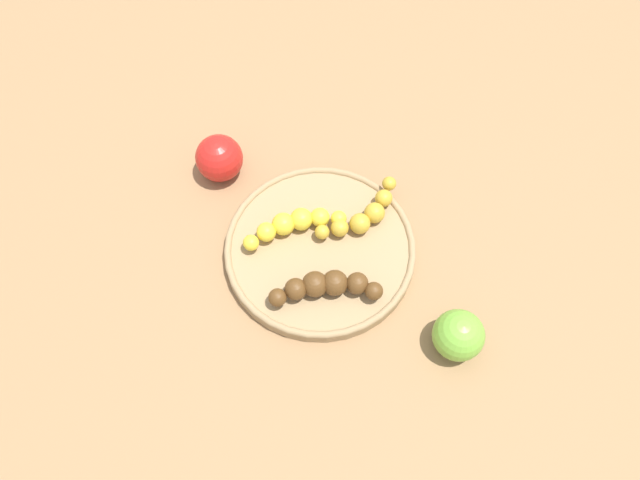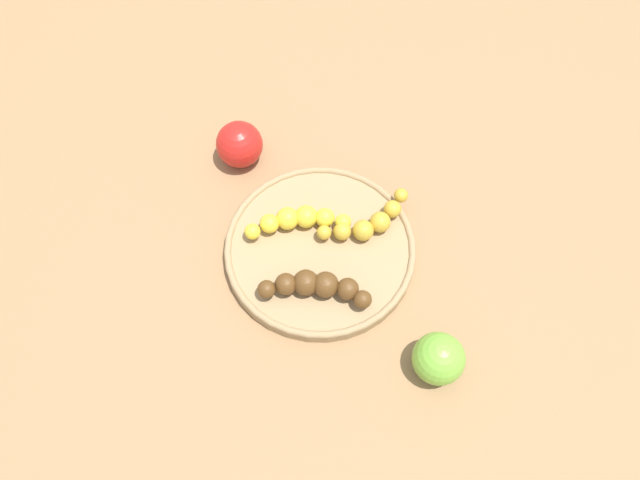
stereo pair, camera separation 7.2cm
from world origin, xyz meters
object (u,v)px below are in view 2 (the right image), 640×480
(banana_yellow, at_px, (297,220))
(apple_red, at_px, (239,144))
(banana_overripe, at_px, (315,287))
(apple_green, at_px, (438,359))
(fruit_bowl, at_px, (320,248))
(banana_spotted, at_px, (369,223))

(banana_yellow, height_order, apple_red, apple_red)
(apple_red, bearing_deg, banana_yellow, -82.49)
(banana_overripe, bearing_deg, apple_green, -115.44)
(banana_overripe, distance_m, banana_yellow, 0.11)
(apple_green, bearing_deg, banana_yellow, 105.46)
(fruit_bowl, relative_size, apple_green, 4.02)
(banana_spotted, height_order, apple_green, apple_green)
(banana_overripe, height_order, banana_spotted, banana_overripe)
(banana_overripe, distance_m, apple_red, 0.26)
(banana_spotted, xyz_separation_m, banana_yellow, (-0.09, 0.05, 0.00))
(fruit_bowl, xyz_separation_m, apple_red, (-0.04, 0.20, 0.02))
(banana_yellow, bearing_deg, banana_spotted, -98.91)
(fruit_bowl, distance_m, apple_red, 0.21)
(banana_spotted, bearing_deg, apple_red, -154.07)
(banana_spotted, xyz_separation_m, apple_red, (-0.11, 0.21, 0.00))
(banana_yellow, bearing_deg, banana_overripe, -172.77)
(banana_spotted, bearing_deg, banana_yellow, -120.72)
(apple_green, xyz_separation_m, apple_red, (-0.09, 0.42, 0.00))
(fruit_bowl, height_order, apple_red, apple_red)
(apple_green, bearing_deg, apple_red, 102.49)
(banana_overripe, xyz_separation_m, banana_yellow, (0.02, 0.10, -0.00))
(fruit_bowl, relative_size, apple_red, 3.80)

